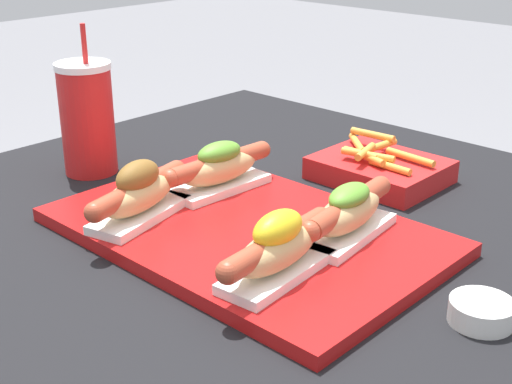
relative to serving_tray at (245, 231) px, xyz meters
The scene contains 8 objects.
serving_tray is the anchor object (origin of this frame).
hot_dog_0 0.15m from the serving_tray, 145.25° to the right, with size 0.09×0.19×0.08m.
hot_dog_1 0.15m from the serving_tray, 31.23° to the right, with size 0.07×0.19×0.08m.
hot_dog_2 0.13m from the serving_tray, 150.89° to the left, with size 0.07×0.20×0.07m.
hot_dog_3 0.14m from the serving_tray, 27.91° to the left, with size 0.08×0.19×0.07m.
sauce_bowl 0.32m from the serving_tray, ahead, with size 0.07×0.07×0.02m.
drink_cup 0.36m from the serving_tray, behind, with size 0.09×0.09×0.24m.
fries_basket 0.29m from the serving_tray, 88.01° to the left, with size 0.19×0.15×0.06m.
Camera 1 is at (0.59, -0.57, 1.10)m, focal length 50.00 mm.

